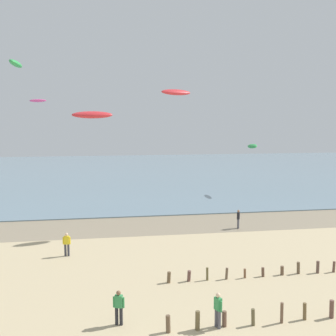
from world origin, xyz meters
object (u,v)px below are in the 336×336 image
kite_aloft_3 (38,101)px  person_left_flank (67,244)px  person_right_flank (238,218)px  kite_aloft_6 (176,92)px  kite_aloft_1 (252,146)px  kite_aloft_2 (16,64)px  person_nearest_camera (218,309)px  person_by_waterline (119,307)px  kite_aloft_4 (92,115)px

kite_aloft_3 → person_left_flank: bearing=-52.9°
person_right_flank → kite_aloft_6: 12.55m
kite_aloft_1 → kite_aloft_2: bearing=123.0°
person_nearest_camera → person_by_waterline: size_ratio=1.00×
person_left_flank → kite_aloft_2: bearing=126.7°
kite_aloft_4 → kite_aloft_3: bearing=122.1°
kite_aloft_3 → kite_aloft_2: bearing=-65.7°
person_right_flank → person_by_waterline: bearing=-125.8°
person_right_flank → kite_aloft_6: size_ratio=0.61×
person_right_flank → person_left_flank: bearing=-160.5°
person_by_waterline → kite_aloft_1: size_ratio=0.61×
kite_aloft_1 → kite_aloft_6: 20.61m
kite_aloft_2 → kite_aloft_3: (-0.25, 11.82, -2.36)m
person_left_flank → person_right_flank: (14.61, 5.17, 0.00)m
kite_aloft_1 → person_right_flank: bearing=157.6°
person_by_waterline → kite_aloft_2: kite_aloft_2 is taller
person_by_waterline → kite_aloft_6: 20.56m
person_left_flank → kite_aloft_3: bearing=104.0°
person_left_flank → kite_aloft_3: size_ratio=0.83×
person_nearest_camera → kite_aloft_1: kite_aloft_1 is taller
person_by_waterline → kite_aloft_1: 36.80m
kite_aloft_6 → kite_aloft_4: bearing=154.8°
person_right_flank → kite_aloft_1: bearing=65.6°
person_right_flank → kite_aloft_2: bearing=179.1°
person_nearest_camera → kite_aloft_2: size_ratio=0.60×
kite_aloft_1 → kite_aloft_6: (-12.78, -15.10, 5.77)m
person_by_waterline → kite_aloft_2: bearing=115.1°
person_nearest_camera → person_left_flank: bearing=124.9°
person_right_flank → kite_aloft_2: 22.92m
person_right_flank → kite_aloft_6: (-5.61, 0.71, 11.20)m
kite_aloft_2 → person_by_waterline: bearing=24.2°
person_by_waterline → person_right_flank: same height
kite_aloft_4 → kite_aloft_2: bearing=-166.2°
person_left_flank → kite_aloft_4: size_ratio=0.49×
kite_aloft_4 → person_by_waterline: bearing=-82.8°
kite_aloft_4 → kite_aloft_1: bearing=37.6°
person_left_flank → kite_aloft_4: bearing=74.9°
person_nearest_camera → kite_aloft_1: (13.83, 32.37, 5.43)m
person_right_flank → kite_aloft_4: kite_aloft_4 is taller
person_right_flank → kite_aloft_3: bearing=147.4°
person_left_flank → kite_aloft_1: (21.78, 20.98, 5.43)m
person_left_flank → kite_aloft_6: 15.53m
person_right_flank → kite_aloft_1: 18.19m
kite_aloft_3 → kite_aloft_4: (6.12, -10.59, -1.66)m
kite_aloft_6 → kite_aloft_2: bearing=163.1°
person_left_flank → kite_aloft_4: 11.57m
person_nearest_camera → kite_aloft_2: (-12.02, 16.86, 13.29)m
person_nearest_camera → person_left_flank: same height
person_nearest_camera → kite_aloft_3: (-12.27, 28.67, 10.92)m
person_right_flank → kite_aloft_4: size_ratio=0.49×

